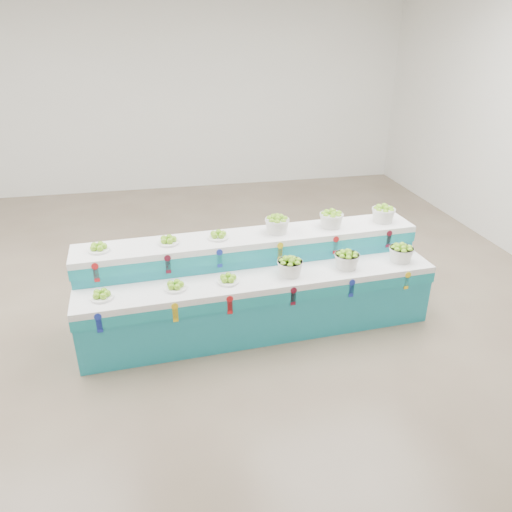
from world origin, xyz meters
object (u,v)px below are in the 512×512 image
display_stand (256,285)px  basket_upper_right (383,213)px  basket_lower_left (290,266)px  plate_upper_mid (168,240)px

display_stand → basket_upper_right: bearing=8.4°
display_stand → basket_upper_right: size_ratio=14.19×
basket_lower_left → plate_upper_mid: 1.35m
display_stand → basket_lower_left: size_ratio=14.19×
plate_upper_mid → basket_upper_right: bearing=3.1°
basket_lower_left → plate_upper_mid: bearing=161.6°
basket_upper_right → basket_lower_left: bearing=-156.9°
display_stand → basket_upper_right: basket_upper_right is taller
display_stand → basket_upper_right: 1.78m
plate_upper_mid → basket_upper_right: basket_upper_right is taller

